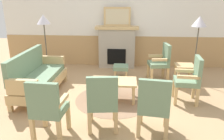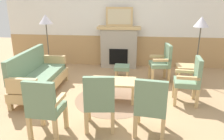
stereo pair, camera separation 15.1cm
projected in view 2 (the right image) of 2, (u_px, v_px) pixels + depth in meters
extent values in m
plane|color=tan|center=(110.00, 99.00, 4.83)|extent=(14.00, 14.00, 0.00)
cube|color=white|center=(120.00, 23.00, 6.86)|extent=(7.20, 0.12, 2.70)
cube|color=tan|center=(119.00, 51.00, 7.07)|extent=(7.20, 0.02, 0.95)
cube|color=#A39989|center=(119.00, 48.00, 6.86)|extent=(1.10, 0.36, 1.20)
cube|color=black|center=(118.00, 57.00, 6.75)|extent=(0.56, 0.02, 0.48)
cube|color=tan|center=(119.00, 28.00, 6.66)|extent=(1.30, 0.44, 0.08)
cube|color=tan|center=(119.00, 17.00, 6.56)|extent=(0.80, 0.03, 0.56)
cube|color=beige|center=(119.00, 17.00, 6.54)|extent=(0.68, 0.01, 0.44)
cube|color=tan|center=(40.00, 108.00, 4.27)|extent=(0.08, 0.08, 0.16)
cube|color=tan|center=(66.00, 78.00, 5.85)|extent=(0.08, 0.08, 0.16)
cube|color=tan|center=(10.00, 106.00, 4.33)|extent=(0.08, 0.08, 0.16)
cube|color=tan|center=(44.00, 77.00, 5.91)|extent=(0.08, 0.08, 0.16)
cube|color=tan|center=(42.00, 83.00, 5.03)|extent=(0.70, 1.80, 0.20)
cube|color=gray|center=(41.00, 76.00, 4.98)|extent=(0.60, 1.70, 0.12)
cube|color=gray|center=(27.00, 63.00, 4.92)|extent=(0.10, 1.70, 0.50)
cube|color=tan|center=(22.00, 86.00, 4.15)|extent=(0.60, 0.10, 0.30)
cube|color=tan|center=(54.00, 61.00, 5.75)|extent=(0.60, 0.10, 0.30)
cube|color=tan|center=(92.00, 94.00, 4.58)|extent=(0.05, 0.05, 0.40)
cube|color=tan|center=(133.00, 96.00, 4.50)|extent=(0.05, 0.05, 0.40)
cube|color=tan|center=(96.00, 86.00, 5.00)|extent=(0.05, 0.05, 0.40)
cube|color=tan|center=(133.00, 88.00, 4.91)|extent=(0.05, 0.05, 0.40)
cube|color=tan|center=(113.00, 81.00, 4.68)|extent=(0.96, 0.56, 0.04)
cylinder|color=#896B51|center=(113.00, 99.00, 4.81)|extent=(1.66, 1.66, 0.01)
cube|color=black|center=(104.00, 78.00, 4.75)|extent=(0.24, 0.20, 0.03)
cube|color=tan|center=(116.00, 75.00, 5.90)|extent=(0.05, 0.05, 0.26)
cube|color=tan|center=(127.00, 76.00, 5.87)|extent=(0.05, 0.05, 0.26)
cube|color=tan|center=(117.00, 72.00, 6.18)|extent=(0.05, 0.05, 0.26)
cube|color=tan|center=(128.00, 72.00, 6.15)|extent=(0.05, 0.05, 0.26)
cube|color=gray|center=(122.00, 67.00, 5.97)|extent=(0.40, 0.40, 0.10)
cube|color=tan|center=(175.00, 97.00, 4.46)|extent=(0.07, 0.07, 0.40)
cube|color=tan|center=(174.00, 89.00, 4.85)|extent=(0.07, 0.07, 0.40)
cube|color=tan|center=(197.00, 99.00, 4.38)|extent=(0.07, 0.07, 0.40)
cube|color=tan|center=(194.00, 90.00, 4.77)|extent=(0.07, 0.07, 0.40)
cube|color=gray|center=(186.00, 82.00, 4.54)|extent=(0.52, 0.52, 0.10)
cube|color=gray|center=(198.00, 70.00, 4.41)|extent=(0.12, 0.49, 0.48)
cube|color=tan|center=(188.00, 78.00, 4.30)|extent=(0.44, 0.11, 0.06)
cube|color=tan|center=(186.00, 71.00, 4.68)|extent=(0.44, 0.11, 0.06)
cube|color=tan|center=(152.00, 76.00, 5.62)|extent=(0.07, 0.07, 0.40)
cube|color=tan|center=(149.00, 71.00, 6.02)|extent=(0.07, 0.07, 0.40)
cube|color=tan|center=(169.00, 76.00, 5.63)|extent=(0.07, 0.07, 0.40)
cube|color=tan|center=(165.00, 71.00, 6.03)|extent=(0.07, 0.07, 0.40)
cube|color=gray|center=(159.00, 64.00, 5.75)|extent=(0.54, 0.54, 0.10)
cube|color=gray|center=(168.00, 54.00, 5.66)|extent=(0.14, 0.49, 0.48)
cube|color=tan|center=(162.00, 60.00, 5.50)|extent=(0.45, 0.13, 0.06)
cube|color=tan|center=(158.00, 56.00, 5.89)|extent=(0.45, 0.13, 0.06)
cube|color=tan|center=(89.00, 110.00, 3.95)|extent=(0.07, 0.07, 0.40)
cube|color=tan|center=(112.00, 110.00, 3.95)|extent=(0.07, 0.07, 0.40)
cube|color=tan|center=(86.00, 123.00, 3.55)|extent=(0.07, 0.07, 0.40)
cube|color=tan|center=(113.00, 123.00, 3.55)|extent=(0.07, 0.07, 0.40)
cube|color=gray|center=(100.00, 103.00, 3.67)|extent=(0.53, 0.53, 0.10)
cube|color=gray|center=(99.00, 92.00, 3.39)|extent=(0.49, 0.13, 0.48)
cube|color=tan|center=(87.00, 93.00, 3.62)|extent=(0.12, 0.45, 0.06)
cube|color=tan|center=(112.00, 93.00, 3.62)|extent=(0.12, 0.45, 0.06)
cube|color=tan|center=(139.00, 113.00, 3.84)|extent=(0.07, 0.07, 0.40)
cube|color=tan|center=(163.00, 116.00, 3.74)|extent=(0.07, 0.07, 0.40)
cube|color=tan|center=(135.00, 126.00, 3.45)|extent=(0.07, 0.07, 0.40)
cube|color=tan|center=(163.00, 130.00, 3.35)|extent=(0.07, 0.07, 0.40)
cube|color=gray|center=(151.00, 107.00, 3.52)|extent=(0.54, 0.54, 0.10)
cube|color=gray|center=(151.00, 96.00, 3.24)|extent=(0.49, 0.14, 0.48)
cube|color=tan|center=(138.00, 96.00, 3.51)|extent=(0.13, 0.45, 0.06)
cube|color=tan|center=(165.00, 99.00, 3.42)|extent=(0.13, 0.45, 0.06)
cube|color=tan|center=(42.00, 115.00, 3.78)|extent=(0.06, 0.06, 0.40)
cube|color=tan|center=(66.00, 117.00, 3.71)|extent=(0.06, 0.06, 0.40)
cube|color=tan|center=(30.00, 129.00, 3.39)|extent=(0.06, 0.06, 0.40)
cube|color=tan|center=(56.00, 131.00, 3.32)|extent=(0.06, 0.06, 0.40)
cube|color=gray|center=(47.00, 109.00, 3.47)|extent=(0.51, 0.51, 0.10)
cube|color=gray|center=(39.00, 97.00, 3.19)|extent=(0.48, 0.11, 0.48)
cube|color=tan|center=(34.00, 98.00, 3.45)|extent=(0.10, 0.44, 0.06)
cube|color=tan|center=(59.00, 100.00, 3.38)|extent=(0.10, 0.44, 0.06)
cube|color=tan|center=(176.00, 74.00, 5.59)|extent=(0.04, 0.04, 0.52)
cube|color=tan|center=(191.00, 75.00, 5.56)|extent=(0.04, 0.04, 0.52)
cube|color=tan|center=(179.00, 79.00, 5.26)|extent=(0.04, 0.04, 0.52)
cube|color=tan|center=(194.00, 80.00, 5.22)|extent=(0.04, 0.04, 0.52)
cube|color=tan|center=(186.00, 66.00, 5.32)|extent=(0.44, 0.44, 0.03)
cylinder|color=#332D28|center=(51.00, 73.00, 6.39)|extent=(0.24, 0.24, 0.03)
cylinder|color=#4C473D|center=(48.00, 49.00, 6.17)|extent=(0.03, 0.03, 1.40)
cone|color=silver|center=(46.00, 19.00, 5.91)|extent=(0.36, 0.36, 0.25)
cylinder|color=#332D28|center=(194.00, 82.00, 5.78)|extent=(0.24, 0.24, 0.03)
cylinder|color=#4C473D|center=(197.00, 55.00, 5.55)|extent=(0.03, 0.03, 1.40)
cone|color=silver|center=(202.00, 22.00, 5.30)|extent=(0.36, 0.36, 0.25)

